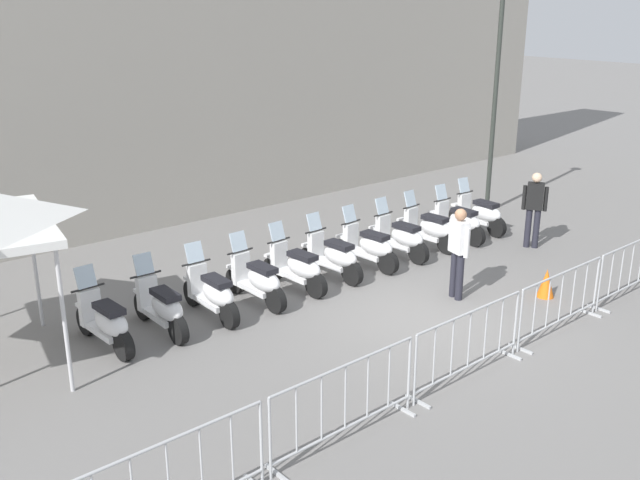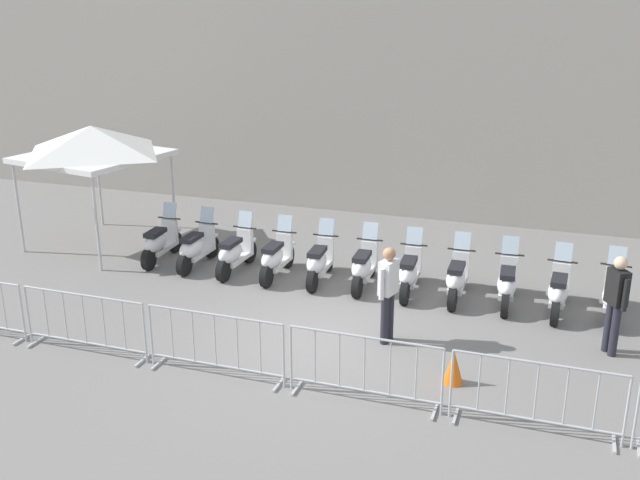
# 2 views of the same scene
# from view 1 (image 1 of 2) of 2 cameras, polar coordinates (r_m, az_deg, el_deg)

# --- Properties ---
(ground_plane) EXTENTS (120.00, 120.00, 0.00)m
(ground_plane) POSITION_cam_1_polar(r_m,az_deg,el_deg) (12.45, 8.82, -6.24)
(ground_plane) COLOR slate
(motorcycle_0) EXTENTS (0.72, 1.71, 1.24)m
(motorcycle_0) POSITION_cam_1_polar(r_m,az_deg,el_deg) (11.53, -17.13, -6.42)
(motorcycle_0) COLOR black
(motorcycle_0) RESTS_ON ground
(motorcycle_1) EXTENTS (0.65, 1.72, 1.24)m
(motorcycle_1) POSITION_cam_1_polar(r_m,az_deg,el_deg) (11.85, -12.82, -5.38)
(motorcycle_1) COLOR black
(motorcycle_1) RESTS_ON ground
(motorcycle_2) EXTENTS (0.63, 1.72, 1.24)m
(motorcycle_2) POSITION_cam_1_polar(r_m,az_deg,el_deg) (12.25, -8.80, -4.34)
(motorcycle_2) COLOR black
(motorcycle_2) RESTS_ON ground
(motorcycle_3) EXTENTS (0.68, 1.71, 1.24)m
(motorcycle_3) POSITION_cam_1_polar(r_m,az_deg,el_deg) (12.74, -5.15, -3.30)
(motorcycle_3) COLOR black
(motorcycle_3) RESTS_ON ground
(motorcycle_4) EXTENTS (0.73, 1.70, 1.24)m
(motorcycle_4) POSITION_cam_1_polar(r_m,az_deg,el_deg) (13.31, -1.92, -2.27)
(motorcycle_4) COLOR black
(motorcycle_4) RESTS_ON ground
(motorcycle_5) EXTENTS (0.71, 1.71, 1.24)m
(motorcycle_5) POSITION_cam_1_polar(r_m,az_deg,el_deg) (13.91, 1.09, -1.36)
(motorcycle_5) COLOR black
(motorcycle_5) RESTS_ON ground
(motorcycle_6) EXTENTS (0.73, 1.70, 1.24)m
(motorcycle_6) POSITION_cam_1_polar(r_m,az_deg,el_deg) (14.51, 3.99, -0.56)
(motorcycle_6) COLOR black
(motorcycle_6) RESTS_ON ground
(motorcycle_7) EXTENTS (0.69, 1.71, 1.24)m
(motorcycle_7) POSITION_cam_1_polar(r_m,az_deg,el_deg) (15.16, 6.56, 0.19)
(motorcycle_7) COLOR black
(motorcycle_7) RESTS_ON ground
(motorcycle_8) EXTENTS (0.72, 1.70, 1.24)m
(motorcycle_8) POSITION_cam_1_polar(r_m,az_deg,el_deg) (15.87, 8.86, 0.90)
(motorcycle_8) COLOR black
(motorcycle_8) RESTS_ON ground
(motorcycle_9) EXTENTS (0.62, 1.72, 1.24)m
(motorcycle_9) POSITION_cam_1_polar(r_m,az_deg,el_deg) (16.53, 11.21, 1.46)
(motorcycle_9) COLOR black
(motorcycle_9) RESTS_ON ground
(motorcycle_10) EXTENTS (0.60, 1.72, 1.24)m
(motorcycle_10) POSITION_cam_1_polar(r_m,az_deg,el_deg) (17.32, 12.93, 2.11)
(motorcycle_10) COLOR black
(motorcycle_10) RESTS_ON ground
(barrier_segment_1) EXTENTS (2.29, 0.84, 1.07)m
(barrier_segment_1) POSITION_cam_1_polar(r_m,az_deg,el_deg) (8.76, 2.08, -13.20)
(barrier_segment_1) COLOR #B2B5B7
(barrier_segment_1) RESTS_ON ground
(barrier_segment_2) EXTENTS (2.29, 0.84, 1.07)m
(barrier_segment_2) POSITION_cam_1_polar(r_m,az_deg,el_deg) (10.36, 12.08, -8.40)
(barrier_segment_2) COLOR #B2B5B7
(barrier_segment_2) RESTS_ON ground
(barrier_segment_3) EXTENTS (2.29, 0.84, 1.07)m
(barrier_segment_3) POSITION_cam_1_polar(r_m,az_deg,el_deg) (12.23, 19.06, -4.81)
(barrier_segment_3) COLOR #B2B5B7
(barrier_segment_3) RESTS_ON ground
(barrier_segment_4) EXTENTS (2.29, 0.84, 1.07)m
(barrier_segment_4) POSITION_cam_1_polar(r_m,az_deg,el_deg) (14.27, 24.07, -2.17)
(barrier_segment_4) COLOR #B2B5B7
(barrier_segment_4) RESTS_ON ground
(street_lamp) EXTENTS (0.36, 0.36, 5.65)m
(street_lamp) POSITION_cam_1_polar(r_m,az_deg,el_deg) (18.60, 14.22, 12.42)
(street_lamp) COLOR #2D332D
(street_lamp) RESTS_ON ground
(officer_near_row_end) EXTENTS (0.25, 0.55, 1.73)m
(officer_near_row_end) POSITION_cam_1_polar(r_m,az_deg,el_deg) (13.00, 11.26, -0.66)
(officer_near_row_end) COLOR #23232D
(officer_near_row_end) RESTS_ON ground
(officer_mid_plaza) EXTENTS (0.40, 0.43, 1.73)m
(officer_mid_plaza) POSITION_cam_1_polar(r_m,az_deg,el_deg) (16.32, 17.12, 2.71)
(officer_mid_plaza) COLOR #23232D
(officer_mid_plaza) RESTS_ON ground
(traffic_cone) EXTENTS (0.32, 0.32, 0.55)m
(traffic_cone) POSITION_cam_1_polar(r_m,az_deg,el_deg) (13.71, 18.01, -3.37)
(traffic_cone) COLOR orange
(traffic_cone) RESTS_ON ground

